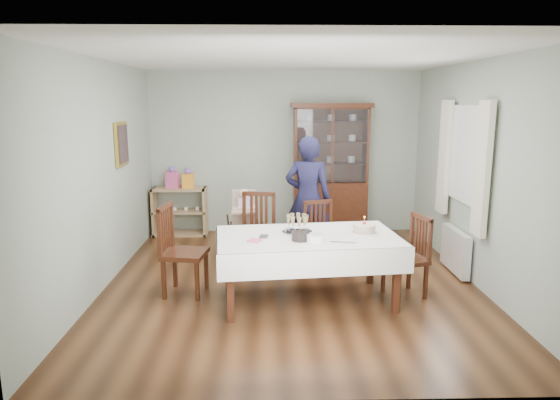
{
  "coord_description": "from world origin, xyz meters",
  "views": [
    {
      "loc": [
        -0.28,
        -5.88,
        2.22
      ],
      "look_at": [
        -0.13,
        0.2,
        1.0
      ],
      "focal_mm": 32.0,
      "sensor_mm": 36.0,
      "label": 1
    }
  ],
  "objects_px": {
    "china_cabinet": "(330,168)",
    "high_chair": "(245,232)",
    "dining_table": "(307,268)",
    "gift_bag_orange": "(188,179)",
    "sideboard": "(180,211)",
    "chair_end_left": "(184,268)",
    "birthday_cake": "(364,229)",
    "chair_far_left": "(256,249)",
    "woman": "(308,199)",
    "champagne_tray": "(297,227)",
    "gift_bag_pink": "(172,178)",
    "chair_end_right": "(406,272)",
    "chair_far_right": "(322,252)"
  },
  "relations": [
    {
      "from": "chair_end_right",
      "to": "woman",
      "type": "bearing_deg",
      "value": -159.73
    },
    {
      "from": "chair_far_right",
      "to": "high_chair",
      "type": "xyz_separation_m",
      "value": [
        -1.04,
        0.61,
        0.12
      ]
    },
    {
      "from": "dining_table",
      "to": "high_chair",
      "type": "height_order",
      "value": "high_chair"
    },
    {
      "from": "china_cabinet",
      "to": "gift_bag_orange",
      "type": "height_order",
      "value": "china_cabinet"
    },
    {
      "from": "chair_far_right",
      "to": "gift_bag_pink",
      "type": "relative_size",
      "value": 2.55
    },
    {
      "from": "dining_table",
      "to": "sideboard",
      "type": "bearing_deg",
      "value": 123.61
    },
    {
      "from": "gift_bag_orange",
      "to": "woman",
      "type": "bearing_deg",
      "value": -35.5
    },
    {
      "from": "chair_far_left",
      "to": "gift_bag_orange",
      "type": "bearing_deg",
      "value": 131.67
    },
    {
      "from": "china_cabinet",
      "to": "birthday_cake",
      "type": "bearing_deg",
      "value": -89.14
    },
    {
      "from": "dining_table",
      "to": "chair_end_left",
      "type": "bearing_deg",
      "value": 170.02
    },
    {
      "from": "dining_table",
      "to": "chair_end_left",
      "type": "height_order",
      "value": "chair_end_left"
    },
    {
      "from": "chair_far_left",
      "to": "gift_bag_orange",
      "type": "xyz_separation_m",
      "value": [
        -1.16,
        1.86,
        0.64
      ]
    },
    {
      "from": "sideboard",
      "to": "woman",
      "type": "relative_size",
      "value": 0.51
    },
    {
      "from": "dining_table",
      "to": "gift_bag_orange",
      "type": "bearing_deg",
      "value": 121.56
    },
    {
      "from": "woman",
      "to": "gift_bag_orange",
      "type": "relative_size",
      "value": 5.24
    },
    {
      "from": "high_chair",
      "to": "birthday_cake",
      "type": "bearing_deg",
      "value": -50.0
    },
    {
      "from": "high_chair",
      "to": "birthday_cake",
      "type": "distance_m",
      "value": 2.08
    },
    {
      "from": "chair_end_right",
      "to": "gift_bag_orange",
      "type": "height_order",
      "value": "gift_bag_orange"
    },
    {
      "from": "dining_table",
      "to": "sideboard",
      "type": "xyz_separation_m",
      "value": [
        -1.91,
        2.87,
        0.02
      ]
    },
    {
      "from": "sideboard",
      "to": "chair_far_right",
      "type": "bearing_deg",
      "value": -41.55
    },
    {
      "from": "china_cabinet",
      "to": "champagne_tray",
      "type": "xyz_separation_m",
      "value": [
        -0.7,
        -2.72,
        -0.3
      ]
    },
    {
      "from": "china_cabinet",
      "to": "gift_bag_pink",
      "type": "relative_size",
      "value": 5.96
    },
    {
      "from": "dining_table",
      "to": "chair_far_left",
      "type": "bearing_deg",
      "value": 120.73
    },
    {
      "from": "high_chair",
      "to": "champagne_tray",
      "type": "height_order",
      "value": "high_chair"
    },
    {
      "from": "birthday_cake",
      "to": "woman",
      "type": "bearing_deg",
      "value": 109.6
    },
    {
      "from": "china_cabinet",
      "to": "woman",
      "type": "bearing_deg",
      "value": -109.5
    },
    {
      "from": "china_cabinet",
      "to": "high_chair",
      "type": "xyz_separation_m",
      "value": [
        -1.36,
        -1.3,
        -0.73
      ]
    },
    {
      "from": "chair_end_right",
      "to": "gift_bag_pink",
      "type": "xyz_separation_m",
      "value": [
        -3.16,
        2.71,
        0.68
      ]
    },
    {
      "from": "dining_table",
      "to": "birthday_cake",
      "type": "height_order",
      "value": "birthday_cake"
    },
    {
      "from": "high_chair",
      "to": "birthday_cake",
      "type": "xyz_separation_m",
      "value": [
        1.41,
        -1.48,
        0.42
      ]
    },
    {
      "from": "chair_far_right",
      "to": "high_chair",
      "type": "bearing_deg",
      "value": 133.94
    },
    {
      "from": "high_chair",
      "to": "gift_bag_orange",
      "type": "distance_m",
      "value": 1.72
    },
    {
      "from": "dining_table",
      "to": "chair_far_left",
      "type": "height_order",
      "value": "chair_far_left"
    },
    {
      "from": "china_cabinet",
      "to": "woman",
      "type": "height_order",
      "value": "china_cabinet"
    },
    {
      "from": "sideboard",
      "to": "birthday_cake",
      "type": "height_order",
      "value": "birthday_cake"
    },
    {
      "from": "dining_table",
      "to": "gift_bag_orange",
      "type": "height_order",
      "value": "gift_bag_orange"
    },
    {
      "from": "high_chair",
      "to": "dining_table",
      "type": "bearing_deg",
      "value": -67.13
    },
    {
      "from": "chair_far_left",
      "to": "birthday_cake",
      "type": "bearing_deg",
      "value": -27.29
    },
    {
      "from": "sideboard",
      "to": "chair_end_left",
      "type": "height_order",
      "value": "chair_end_left"
    },
    {
      "from": "gift_bag_pink",
      "to": "gift_bag_orange",
      "type": "relative_size",
      "value": 1.09
    },
    {
      "from": "china_cabinet",
      "to": "sideboard",
      "type": "height_order",
      "value": "china_cabinet"
    },
    {
      "from": "sideboard",
      "to": "champagne_tray",
      "type": "distance_m",
      "value": 3.31
    },
    {
      "from": "china_cabinet",
      "to": "champagne_tray",
      "type": "bearing_deg",
      "value": -104.5
    },
    {
      "from": "china_cabinet",
      "to": "sideboard",
      "type": "bearing_deg",
      "value": 179.51
    },
    {
      "from": "sideboard",
      "to": "gift_bag_pink",
      "type": "bearing_deg",
      "value": -168.96
    },
    {
      "from": "birthday_cake",
      "to": "gift_bag_orange",
      "type": "distance_m",
      "value": 3.66
    },
    {
      "from": "chair_end_left",
      "to": "gift_bag_pink",
      "type": "height_order",
      "value": "gift_bag_pink"
    },
    {
      "from": "chair_far_right",
      "to": "sideboard",
      "type": "bearing_deg",
      "value": 122.65
    },
    {
      "from": "chair_far_right",
      "to": "birthday_cake",
      "type": "relative_size",
      "value": 3.21
    },
    {
      "from": "woman",
      "to": "high_chair",
      "type": "relative_size",
      "value": 1.74
    }
  ]
}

